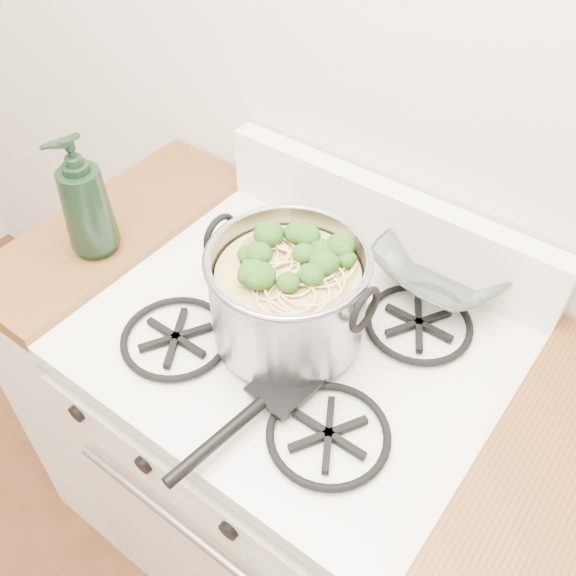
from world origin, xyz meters
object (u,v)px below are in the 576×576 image
(gas_range, at_px, (295,462))
(stock_pot, at_px, (288,295))
(spatula, at_px, (285,383))
(glass_bowl, at_px, (444,273))
(bottle, at_px, (84,197))

(gas_range, xyz_separation_m, stock_pot, (-0.01, -0.02, 0.58))
(spatula, bearing_deg, glass_bowl, 84.00)
(stock_pot, bearing_deg, bottle, -173.14)
(spatula, xyz_separation_m, bottle, (-0.53, 0.05, 0.12))
(stock_pot, relative_size, spatula, 1.01)
(gas_range, xyz_separation_m, bottle, (-0.47, -0.07, 0.62))
(spatula, distance_m, glass_bowl, 0.41)
(stock_pot, relative_size, bottle, 1.18)
(gas_range, height_order, spatula, spatula)
(glass_bowl, bearing_deg, bottle, -150.60)
(gas_range, xyz_separation_m, glass_bowl, (0.15, 0.28, 0.50))
(stock_pot, xyz_separation_m, bottle, (-0.46, -0.05, 0.04))
(gas_range, distance_m, glass_bowl, 0.59)
(gas_range, relative_size, spatula, 2.98)
(glass_bowl, bearing_deg, spatula, -102.76)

